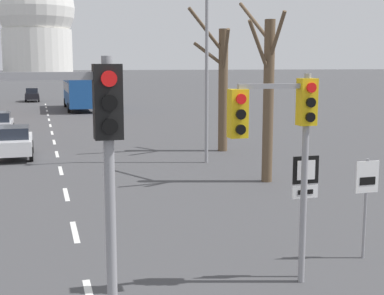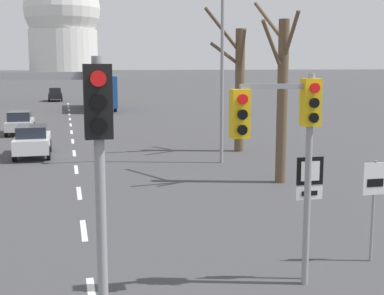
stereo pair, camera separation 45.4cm
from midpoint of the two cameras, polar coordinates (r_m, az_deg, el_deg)
name	(u,v)px [view 2 (the right image)]	position (r m, az deg, el deg)	size (l,w,h in m)	color
lane_stripe_2	(84,230)	(15.49, -10.65, -8.66)	(0.16, 2.00, 0.01)	silver
lane_stripe_3	(79,193)	(19.82, -11.31, -4.78)	(0.16, 2.00, 0.01)	silver
lane_stripe_4	(76,169)	(24.22, -11.73, -2.31)	(0.16, 2.00, 0.01)	silver
lane_stripe_5	(74,153)	(28.65, -12.02, -0.59)	(0.16, 2.00, 0.01)	silver
lane_stripe_6	(73,141)	(33.10, -12.23, 0.66)	(0.16, 2.00, 0.01)	silver
lane_stripe_7	(72,132)	(37.56, -12.39, 1.62)	(0.16, 2.00, 0.01)	silver
lane_stripe_8	(71,125)	(42.03, -12.52, 2.37)	(0.16, 2.00, 0.01)	silver
lane_stripe_9	(70,119)	(46.50, -12.62, 2.98)	(0.16, 2.00, 0.01)	silver
lane_stripe_10	(69,114)	(50.98, -12.70, 3.48)	(0.16, 2.00, 0.01)	silver
lane_stripe_11	(69,110)	(55.46, -12.77, 3.91)	(0.16, 2.00, 0.01)	silver
lane_stripe_12	(68,107)	(59.95, -12.83, 4.26)	(0.16, 2.00, 0.01)	silver
lane_stripe_13	(68,104)	(64.43, -12.89, 4.57)	(0.16, 2.00, 0.01)	silver
traffic_signal_near_right	(285,128)	(10.95, 11.09, 2.02)	(1.87, 0.34, 4.45)	gray
traffic_signal_centre_tall	(38,147)	(6.99, -14.32, 0.09)	(2.51, 0.34, 4.74)	gray
route_sign_post	(309,195)	(11.72, 13.47, -4.93)	(0.60, 0.08, 2.75)	gray
speed_limit_sign	(374,194)	(13.28, 19.79, -4.65)	(0.60, 0.08, 2.43)	gray
street_lamp_right	(213,57)	(24.83, 2.73, 9.66)	(2.46, 0.36, 8.00)	gray
sedan_near_left	(55,94)	(69.55, -14.19, 5.53)	(1.72, 4.15, 1.71)	black
sedan_near_right	(32,140)	(28.02, -16.22, 0.72)	(1.77, 4.04, 1.59)	silver
sedan_mid_centre	(20,122)	(37.28, -17.56, 2.56)	(1.75, 3.87, 1.53)	#B7B7BC
city_bus	(100,89)	(55.88, -9.54, 6.14)	(2.66, 10.80, 3.48)	#19478C
bare_tree_right_near	(281,94)	(21.07, 10.13, 5.65)	(1.42, 3.60, 7.21)	brown
bare_tree_right_far	(239,84)	(28.46, 5.45, 6.76)	(2.58, 2.83, 7.47)	brown
capitol_dome	(63,23)	(225.53, -13.58, 12.78)	(30.18, 30.18, 42.62)	silver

